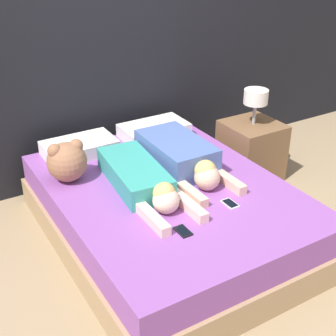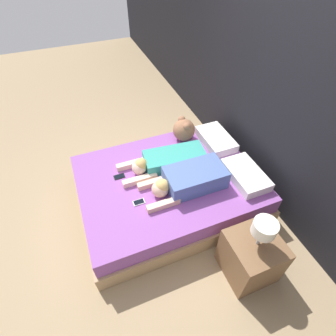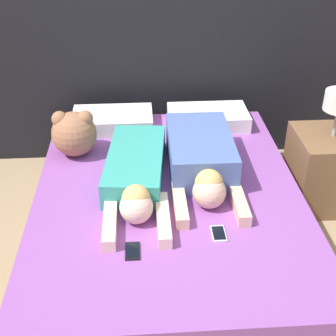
# 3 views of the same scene
# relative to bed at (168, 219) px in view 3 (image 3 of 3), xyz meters

# --- Properties ---
(ground_plane) EXTENTS (12.00, 12.00, 0.00)m
(ground_plane) POSITION_rel_bed_xyz_m (0.00, 0.00, -0.22)
(ground_plane) COLOR #9E8460
(bed) EXTENTS (1.65, 2.15, 0.45)m
(bed) POSITION_rel_bed_xyz_m (0.00, 0.00, 0.00)
(bed) COLOR tan
(bed) RESTS_ON ground_plane
(pillow_head_left) EXTENTS (0.59, 0.35, 0.12)m
(pillow_head_left) POSITION_rel_bed_xyz_m (-0.36, 0.84, 0.29)
(pillow_head_left) COLOR white
(pillow_head_left) RESTS_ON bed
(pillow_head_right) EXTENTS (0.59, 0.35, 0.12)m
(pillow_head_right) POSITION_rel_bed_xyz_m (0.36, 0.84, 0.29)
(pillow_head_right) COLOR white
(pillow_head_right) RESTS_ON bed
(person_left) EXTENTS (0.41, 1.10, 0.21)m
(person_left) POSITION_rel_bed_xyz_m (-0.19, 0.05, 0.31)
(person_left) COLOR teal
(person_left) RESTS_ON bed
(person_right) EXTENTS (0.40, 0.98, 0.23)m
(person_right) POSITION_rel_bed_xyz_m (0.22, 0.16, 0.34)
(person_right) COLOR #4C66A5
(person_right) RESTS_ON bed
(cell_phone_left) EXTENTS (0.07, 0.13, 0.01)m
(cell_phone_left) POSITION_rel_bed_xyz_m (-0.22, -0.54, 0.23)
(cell_phone_left) COLOR black
(cell_phone_left) RESTS_ON bed
(cell_phone_right) EXTENTS (0.07, 0.13, 0.01)m
(cell_phone_right) POSITION_rel_bed_xyz_m (0.24, -0.44, 0.23)
(cell_phone_right) COLOR silver
(cell_phone_right) RESTS_ON bed
(plush_toy) EXTENTS (0.30, 0.30, 0.31)m
(plush_toy) POSITION_rel_bed_xyz_m (-0.59, 0.47, 0.39)
(plush_toy) COLOR #996647
(plush_toy) RESTS_ON bed
(nightstand) EXTENTS (0.49, 0.49, 0.87)m
(nightstand) POSITION_rel_bed_xyz_m (1.16, 0.43, 0.08)
(nightstand) COLOR brown
(nightstand) RESTS_ON ground_plane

